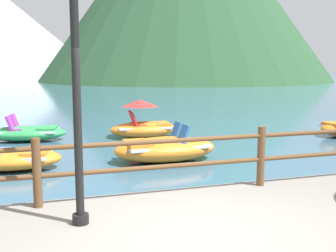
% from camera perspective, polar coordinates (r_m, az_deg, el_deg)
% --- Properties ---
extents(ground_plane, '(200.00, 200.00, 0.00)m').
position_cam_1_polar(ground_plane, '(44.24, -15.63, 5.03)').
color(ground_plane, '#38607A').
extents(dock_railing, '(23.92, 0.12, 0.95)m').
position_cam_1_polar(dock_railing, '(6.08, -1.32, -4.33)').
color(dock_railing, brown).
rests_on(dock_railing, promenade_dock).
extents(lamp_post, '(0.28, 0.28, 4.18)m').
position_cam_1_polar(lamp_post, '(4.97, -12.78, 15.18)').
color(lamp_post, black).
rests_on(lamp_post, promenade_dock).
extents(pedal_boat_0, '(2.65, 1.79, 0.82)m').
position_cam_1_polar(pedal_boat_0, '(9.96, -21.24, -4.14)').
color(pedal_boat_0, orange).
rests_on(pedal_boat_0, ground).
extents(pedal_boat_3, '(2.54, 1.39, 0.90)m').
position_cam_1_polar(pedal_boat_3, '(10.08, -0.44, -3.10)').
color(pedal_boat_3, orange).
rests_on(pedal_boat_3, ground).
extents(pedal_boat_4, '(2.25, 1.37, 1.22)m').
position_cam_1_polar(pedal_boat_4, '(13.39, -3.39, 0.16)').
color(pedal_boat_4, orange).
rests_on(pedal_boat_4, ground).
extents(pedal_boat_6, '(2.66, 1.69, 0.81)m').
position_cam_1_polar(pedal_boat_6, '(13.54, -18.95, -0.89)').
color(pedal_boat_6, green).
rests_on(pedal_boat_6, ground).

